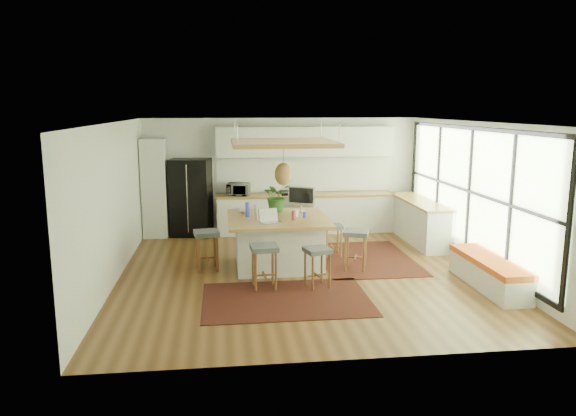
{
  "coord_description": "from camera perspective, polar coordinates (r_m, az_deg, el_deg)",
  "views": [
    {
      "loc": [
        -1.4,
        -9.38,
        2.97
      ],
      "look_at": [
        -0.2,
        0.5,
        1.1
      ],
      "focal_mm": 33.83,
      "sensor_mm": 36.0,
      "label": 1
    }
  ],
  "objects": [
    {
      "name": "island",
      "position": [
        10.23,
        -1.08,
        -3.53
      ],
      "size": [
        1.85,
        1.85,
        0.93
      ],
      "primitive_type": null,
      "color": "olive",
      "rests_on": "floor"
    },
    {
      "name": "wall_right",
      "position": [
        10.59,
        19.21,
        1.25
      ],
      "size": [
        0.0,
        7.0,
        7.0
      ],
      "primitive_type": "plane",
      "rotation": [
        1.57,
        0.0,
        -1.57
      ],
      "color": "silver",
      "rests_on": "ground"
    },
    {
      "name": "back_counter_base",
      "position": [
        12.96,
        1.87,
        -0.62
      ],
      "size": [
        4.2,
        0.6,
        0.88
      ],
      "primitive_type": "cube",
      "color": "silver",
      "rests_on": "floor"
    },
    {
      "name": "stool_right_front",
      "position": [
        10.07,
        7.12,
        -4.49
      ],
      "size": [
        0.56,
        0.56,
        0.74
      ],
      "primitive_type": null,
      "rotation": [
        0.0,
        0.0,
        1.23
      ],
      "color": "#46494E",
      "rests_on": "floor"
    },
    {
      "name": "right_counter_base",
      "position": [
        12.43,
        13.62,
        -1.4
      ],
      "size": [
        0.6,
        2.5,
        0.88
      ],
      "primitive_type": "cube",
      "color": "silver",
      "rests_on": "floor"
    },
    {
      "name": "fridge",
      "position": [
        12.76,
        -10.16,
        1.26
      ],
      "size": [
        1.0,
        0.84,
        1.79
      ],
      "primitive_type": null,
      "rotation": [
        0.0,
        0.0,
        -0.18
      ],
      "color": "black",
      "rests_on": "floor"
    },
    {
      "name": "upper_cabinets",
      "position": [
        12.87,
        1.82,
        6.99
      ],
      "size": [
        4.2,
        0.34,
        0.7
      ],
      "primitive_type": "cube",
      "color": "silver",
      "rests_on": "wall_back"
    },
    {
      "name": "backsplash",
      "position": [
        13.11,
        1.69,
        3.54
      ],
      "size": [
        4.2,
        0.02,
        0.8
      ],
      "primitive_type": "cube",
      "color": "white",
      "rests_on": "wall_back"
    },
    {
      "name": "stool_left_side",
      "position": [
        10.07,
        -8.52,
        -4.52
      ],
      "size": [
        0.5,
        0.5,
        0.74
      ],
      "primitive_type": null,
      "rotation": [
        0.0,
        0.0,
        -1.42
      ],
      "color": "#46494E",
      "rests_on": "floor"
    },
    {
      "name": "laptop",
      "position": [
        9.62,
        -1.81,
        -0.87
      ],
      "size": [
        0.44,
        0.45,
        0.26
      ],
      "primitive_type": null,
      "rotation": [
        0.0,
        0.0,
        0.3
      ],
      "color": "#A5A5AA",
      "rests_on": "island"
    },
    {
      "name": "window_bench",
      "position": [
        9.65,
        20.32,
        -6.41
      ],
      "size": [
        0.52,
        2.0,
        0.5
      ],
      "primitive_type": null,
      "color": "silver",
      "rests_on": "floor"
    },
    {
      "name": "stool_near_right",
      "position": [
        9.05,
        3.1,
        -6.17
      ],
      "size": [
        0.49,
        0.49,
        0.67
      ],
      "primitive_type": null,
      "rotation": [
        0.0,
        0.0,
        0.26
      ],
      "color": "#46494E",
      "rests_on": "floor"
    },
    {
      "name": "rug_right",
      "position": [
        10.89,
        8.1,
        -5.26
      ],
      "size": [
        1.8,
        2.6,
        0.01
      ],
      "primitive_type": "cube",
      "color": "black",
      "rests_on": "floor"
    },
    {
      "name": "stool_right_back",
      "position": [
        10.93,
        4.7,
        -3.23
      ],
      "size": [
        0.38,
        0.38,
        0.64
      ],
      "primitive_type": null,
      "rotation": [
        0.0,
        0.0,
        1.57
      ],
      "color": "#46494E",
      "rests_on": "floor"
    },
    {
      "name": "stool_near_left",
      "position": [
        8.98,
        -2.51,
        -6.29
      ],
      "size": [
        0.46,
        0.46,
        0.74
      ],
      "primitive_type": null,
      "rotation": [
        0.0,
        0.0,
        0.07
      ],
      "color": "#46494E",
      "rests_on": "floor"
    },
    {
      "name": "island_bottle_3",
      "position": [
        10.2,
        0.83,
        -0.35
      ],
      "size": [
        0.07,
        0.07,
        0.19
      ],
      "primitive_type": "cylinder",
      "color": "white",
      "rests_on": "island"
    },
    {
      "name": "monitor",
      "position": [
        10.58,
        1.41,
        0.95
      ],
      "size": [
        0.58,
        0.43,
        0.51
      ],
      "primitive_type": null,
      "rotation": [
        0.0,
        0.0,
        -0.5
      ],
      "color": "#A5A5AA",
      "rests_on": "island"
    },
    {
      "name": "island_bottle_5",
      "position": [
        10.07,
        1.79,
        -0.5
      ],
      "size": [
        0.07,
        0.07,
        0.19
      ],
      "primitive_type": "cylinder",
      "color": "blue",
      "rests_on": "island"
    },
    {
      "name": "ceiling",
      "position": [
        9.49,
        1.58,
        9.01
      ],
      "size": [
        7.0,
        7.0,
        0.0
      ],
      "primitive_type": "plane",
      "rotation": [
        3.14,
        0.0,
        0.0
      ],
      "color": "white",
      "rests_on": "ground"
    },
    {
      "name": "wall_left",
      "position": [
        9.7,
        -17.82,
        0.51
      ],
      "size": [
        0.0,
        7.0,
        7.0
      ],
      "primitive_type": "plane",
      "rotation": [
        1.57,
        0.0,
        1.57
      ],
      "color": "silver",
      "rests_on": "ground"
    },
    {
      "name": "floor",
      "position": [
        9.94,
        1.5,
        -6.75
      ],
      "size": [
        7.0,
        7.0,
        0.0
      ],
      "primitive_type": "plane",
      "color": "#533117",
      "rests_on": "ground"
    },
    {
      "name": "rug_near",
      "position": [
        8.59,
        -0.19,
        -9.56
      ],
      "size": [
        2.6,
        1.8,
        0.01
      ],
      "primitive_type": "cube",
      "color": "black",
      "rests_on": "floor"
    },
    {
      "name": "ceiling_panel",
      "position": [
        9.88,
        -0.51,
        5.3
      ],
      "size": [
        1.86,
        1.86,
        0.8
      ],
      "primitive_type": null,
      "color": "olive",
      "rests_on": "ceiling"
    },
    {
      "name": "wall_back",
      "position": [
        13.06,
        -0.72,
        3.52
      ],
      "size": [
        6.5,
        0.0,
        6.5
      ],
      "primitive_type": "plane",
      "rotation": [
        1.57,
        0.0,
        0.0
      ],
      "color": "silver",
      "rests_on": "ground"
    },
    {
      "name": "microwave",
      "position": [
        12.69,
        -5.23,
        2.11
      ],
      "size": [
        0.56,
        0.39,
        0.34
      ],
      "primitive_type": "imported",
      "rotation": [
        0.0,
        0.0,
        -0.23
      ],
      "color": "#A5A5AA",
      "rests_on": "back_counter_top"
    },
    {
      "name": "island_bottle_0",
      "position": [
        10.17,
        -4.24,
        -0.42
      ],
      "size": [
        0.07,
        0.07,
        0.19
      ],
      "primitive_type": "cylinder",
      "color": "blue",
      "rests_on": "island"
    },
    {
      "name": "island_bottle_2",
      "position": [
        9.84,
        0.53,
        -0.75
      ],
      "size": [
        0.07,
        0.07,
        0.19
      ],
      "primitive_type": "cylinder",
      "color": "#9C344B",
      "rests_on": "island"
    },
    {
      "name": "back_counter_top",
      "position": [
        12.88,
        1.88,
        1.39
      ],
      "size": [
        4.24,
        0.64,
        0.05
      ],
      "primitive_type": "cube",
      "color": "olive",
      "rests_on": "back_counter_base"
    },
    {
      "name": "wall_front",
      "position": [
        6.26,
        6.26,
        -4.43
      ],
      "size": [
        6.5,
        0.0,
        6.5
      ],
      "primitive_type": "plane",
      "rotation": [
        -1.57,
        0.0,
        0.0
      ],
      "color": "silver",
      "rests_on": "ground"
    },
    {
      "name": "range",
      "position": [
        12.91,
        0.77,
        -0.39
      ],
      "size": [
        0.76,
        0.62,
        1.0
      ],
      "primitive_type": null,
      "color": "#A5A5AA",
      "rests_on": "floor"
    },
    {
      "name": "window_wall",
      "position": [
        10.57,
        19.08,
        1.51
      ],
      "size": [
        0.1,
        6.2,
        2.6
      ],
      "primitive_type": null,
      "color": "black",
      "rests_on": "wall_right"
    },
    {
      "name": "right_counter_top",
      "position": [
        12.35,
        13.71,
        0.69
      ],
      "size": [
        0.64,
        2.54,
        0.05
      ],
      "primitive_type": "cube",
      "color": "olive",
      "rests_on": "right_counter_base"
    },
    {
      "name": "pantry",
      "position": [
        12.79,
        -13.82,
        2.04
      ],
      "size": [
        0.55,
        0.6,
        2.25
      ],
      "primitive_type": "cube",
      "color": "silver",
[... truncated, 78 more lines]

